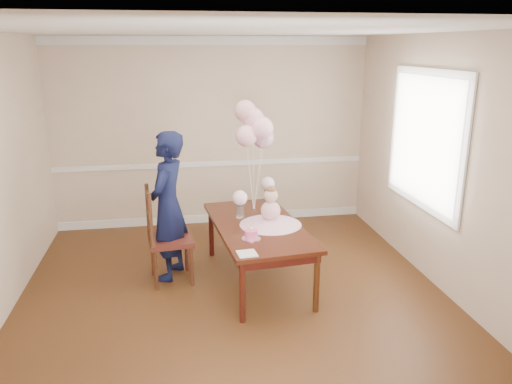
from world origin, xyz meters
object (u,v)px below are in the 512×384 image
Objects in this scene: birthday_cake at (251,234)px; dining_chair_seat at (171,240)px; woman at (168,206)px; dining_table_top at (258,226)px.

birthday_cake is 0.28× the size of dining_chair_seat.
dining_chair_seat is 0.28× the size of woman.
dining_chair_seat is at bearing 26.89° from woman.
dining_table_top is 0.45m from birthday_cake.
dining_chair_seat is 0.38m from woman.
woman is (-0.01, 0.12, 0.36)m from dining_chair_seat.
dining_table_top is 1.02m from woman.
birthday_cake is at bearing -41.57° from dining_chair_seat.
birthday_cake is 1.09m from woman.
woman is (-0.83, 0.70, 0.12)m from birthday_cake.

